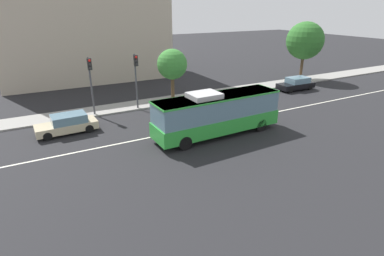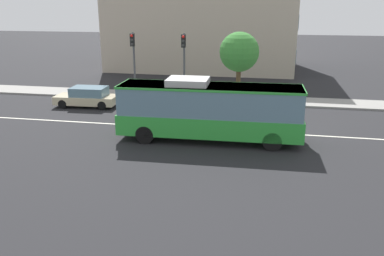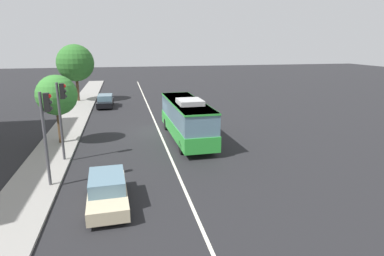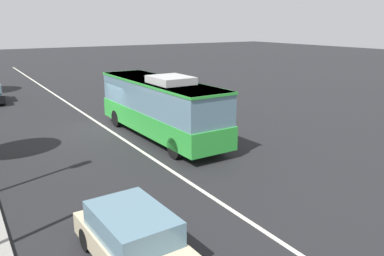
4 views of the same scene
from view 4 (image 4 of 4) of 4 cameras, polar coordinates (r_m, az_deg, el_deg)
ground_plane at (r=23.25m, az=-12.45°, el=-0.11°), size 160.00×160.00×0.00m
lane_centre_line at (r=23.25m, az=-12.45°, el=-0.10°), size 76.00×0.16×0.01m
transit_bus at (r=20.69m, az=-4.74°, el=3.46°), size 10.06×2.76×3.46m
sedan_beige at (r=10.25m, az=-8.34°, el=-16.12°), size 4.58×2.00×1.46m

